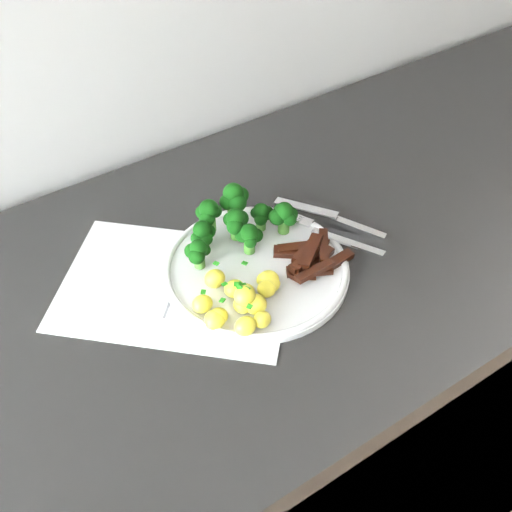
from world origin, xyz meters
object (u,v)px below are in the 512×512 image
(plate, at_px, (256,268))
(potatoes, at_px, (242,299))
(recipe_paper, at_px, (176,285))
(fork, at_px, (333,235))
(beef_strips, at_px, (311,258))
(broccoli, at_px, (236,220))
(counter, at_px, (281,421))
(knife, at_px, (343,222))

(plate, bearing_deg, potatoes, -138.33)
(recipe_paper, distance_m, fork, 0.23)
(plate, relative_size, beef_strips, 2.52)
(plate, relative_size, broccoli, 1.46)
(counter, distance_m, knife, 0.47)
(plate, bearing_deg, knife, 2.33)
(counter, height_order, knife, knife)
(beef_strips, bearing_deg, counter, 90.98)
(recipe_paper, bearing_deg, fork, -12.87)
(plate, distance_m, fork, 0.12)
(counter, relative_size, potatoes, 19.89)
(knife, bearing_deg, fork, -151.63)
(plate, distance_m, beef_strips, 0.08)
(recipe_paper, xyz_separation_m, fork, (0.22, -0.05, 0.02))
(broccoli, bearing_deg, counter, -42.39)
(broccoli, bearing_deg, potatoes, -119.30)
(recipe_paper, relative_size, knife, 2.33)
(plate, distance_m, potatoes, 0.07)
(beef_strips, height_order, fork, beef_strips)
(potatoes, relative_size, knife, 0.77)
(counter, height_order, potatoes, potatoes)
(counter, bearing_deg, beef_strips, -89.02)
(broccoli, relative_size, potatoes, 1.43)
(counter, bearing_deg, broccoli, 137.61)
(plate, height_order, broccoli, broccoli)
(fork, bearing_deg, recipe_paper, 167.13)
(recipe_paper, xyz_separation_m, broccoli, (0.11, 0.03, 0.04))
(potatoes, height_order, fork, potatoes)
(counter, distance_m, broccoli, 0.50)
(recipe_paper, bearing_deg, counter, -8.81)
(broccoli, height_order, potatoes, broccoli)
(broccoli, distance_m, fork, 0.14)
(beef_strips, distance_m, knife, 0.10)
(counter, xyz_separation_m, broccoli, (-0.06, 0.05, 0.49))
(plate, xyz_separation_m, fork, (0.12, -0.01, 0.01))
(plate, xyz_separation_m, knife, (0.16, 0.01, 0.00))
(fork, xyz_separation_m, knife, (0.04, 0.02, -0.01))
(potatoes, xyz_separation_m, fork, (0.17, 0.03, -0.00))
(fork, bearing_deg, plate, 173.53)
(counter, relative_size, plate, 9.49)
(counter, xyz_separation_m, recipe_paper, (-0.17, 0.03, 0.45))
(potatoes, xyz_separation_m, beef_strips, (0.12, 0.01, -0.00))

